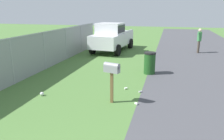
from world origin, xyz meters
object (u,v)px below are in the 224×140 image
mailbox (112,71)px  pedestrian (199,39)px  pickup_truck (112,36)px  trash_bin (150,63)px

mailbox → pedestrian: bearing=-4.7°
pickup_truck → trash_bin: size_ratio=4.69×
trash_bin → pickup_truck: bearing=31.8°
pickup_truck → pedestrian: size_ratio=2.88×
mailbox → pickup_truck: pickup_truck is taller
pickup_truck → pedestrian: 6.22m
mailbox → pickup_truck: size_ratio=0.28×
mailbox → pedestrian: (9.93, -3.82, -0.11)m
pedestrian → pickup_truck: bearing=-152.3°
trash_bin → pedestrian: 6.83m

